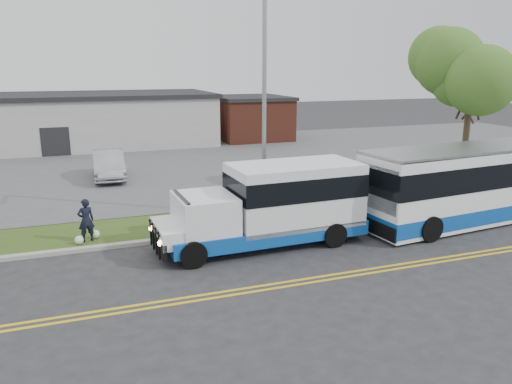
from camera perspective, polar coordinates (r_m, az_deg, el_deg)
name	(u,v)px	position (r m, az deg, el deg)	size (l,w,h in m)	color
ground	(215,246)	(18.74, -4.68, -6.17)	(140.00, 140.00, 0.00)	#28282B
lane_line_north	(249,288)	(15.34, -0.80, -10.88)	(70.00, 0.12, 0.01)	gold
lane_line_south	(252,292)	(15.08, -0.42, -11.34)	(70.00, 0.12, 0.01)	gold
curb	(208,235)	(19.72, -5.54, -4.91)	(80.00, 0.30, 0.15)	#9E9B93
verge	(197,222)	(21.39, -6.75, -3.48)	(80.00, 3.30, 0.10)	#324B19
parking_lot	(149,163)	(34.89, -12.11, 3.21)	(80.00, 25.00, 0.10)	#4C4C4F
commercial_building	(56,121)	(44.22, -21.91, 7.57)	(25.40, 10.40, 4.35)	#9E9E99
brick_wing	(250,118)	(45.76, -0.64, 8.49)	(6.30, 7.30, 3.90)	brown
tree_east	(473,72)	(27.26, 23.51, 12.42)	(5.20, 5.20, 8.33)	#3D3021
streetlight_near	(265,98)	(21.14, 1.02, 10.74)	(0.35, 1.53, 9.50)	gray
shuttle_bus	(275,202)	(18.52, 2.24, -1.16)	(7.94, 2.87, 3.01)	#0E489D
transit_bus	(483,182)	(23.61, 24.53, 1.01)	(11.93, 3.82, 3.25)	white
pedestrian	(86,220)	(19.69, -18.86, -3.06)	(0.60, 0.39, 1.65)	black
parked_car_a	(109,165)	(30.46, -16.48, 3.02)	(1.72, 4.93, 1.62)	#A0A2A6
grocery_bag_left	(79,240)	(19.65, -19.56, -5.19)	(0.32, 0.32, 0.32)	white
grocery_bag_right	(95,234)	(20.13, -17.88, -4.60)	(0.32, 0.32, 0.32)	white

